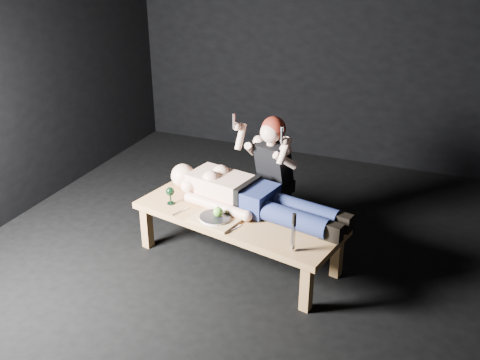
{
  "coord_description": "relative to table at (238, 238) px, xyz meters",
  "views": [
    {
      "loc": [
        1.38,
        -3.77,
        2.64
      ],
      "look_at": [
        -0.15,
        -0.04,
        0.75
      ],
      "focal_mm": 40.52,
      "sensor_mm": 36.0,
      "label": 1
    }
  ],
  "objects": [
    {
      "name": "kneeling_woman",
      "position": [
        0.15,
        0.59,
        0.38
      ],
      "size": [
        0.85,
        0.89,
        1.2
      ],
      "primitive_type": null,
      "rotation": [
        0.0,
        0.0,
        -0.34
      ],
      "color": "black",
      "rests_on": "ground"
    },
    {
      "name": "knife_flat",
      "position": [
        0.06,
        -0.24,
        0.23
      ],
      "size": [
        0.08,
        0.18,
        0.01
      ],
      "primitive_type": "cube",
      "rotation": [
        0.0,
        0.0,
        -0.37
      ],
      "color": "#B2B2B7",
      "rests_on": "table"
    },
    {
      "name": "fork_flat",
      "position": [
        -0.47,
        -0.14,
        0.23
      ],
      "size": [
        0.08,
        0.18,
        0.01
      ],
      "primitive_type": "cube",
      "rotation": [
        0.0,
        0.0,
        -0.34
      ],
      "color": "#B2B2B7",
      "rests_on": "table"
    },
    {
      "name": "serving_tray",
      "position": [
        -0.13,
        -0.17,
        0.24
      ],
      "size": [
        0.43,
        0.35,
        0.02
      ],
      "primitive_type": "cube",
      "rotation": [
        0.0,
        0.0,
        -0.21
      ],
      "color": "#A78554",
      "rests_on": "table"
    },
    {
      "name": "ground",
      "position": [
        0.15,
        0.09,
        -0.23
      ],
      "size": [
        5.0,
        5.0,
        0.0
      ],
      "primitive_type": "plane",
      "color": "black",
      "rests_on": "ground"
    },
    {
      "name": "apple",
      "position": [
        -0.11,
        -0.16,
        0.31
      ],
      "size": [
        0.08,
        0.08,
        0.08
      ],
      "primitive_type": "sphere",
      "color": "green",
      "rests_on": "plate"
    },
    {
      "name": "lying_man",
      "position": [
        0.09,
        0.14,
        0.37
      ],
      "size": [
        2.0,
        0.96,
        0.28
      ],
      "primitive_type": null,
      "rotation": [
        0.0,
        0.0,
        -0.2
      ],
      "color": "beige",
      "rests_on": "table"
    },
    {
      "name": "table",
      "position": [
        0.0,
        0.0,
        0.0
      ],
      "size": [
        1.88,
        1.01,
        0.45
      ],
      "primitive_type": "cube",
      "rotation": [
        0.0,
        0.0,
        -0.2
      ],
      "color": "#A86D3C",
      "rests_on": "ground"
    },
    {
      "name": "plate",
      "position": [
        -0.13,
        -0.17,
        0.26
      ],
      "size": [
        0.3,
        0.3,
        0.02
      ],
      "primitive_type": "cylinder",
      "rotation": [
        0.0,
        0.0,
        -0.21
      ],
      "color": "white",
      "rests_on": "serving_tray"
    },
    {
      "name": "back_wall",
      "position": [
        0.15,
        2.59,
        1.27
      ],
      "size": [
        5.0,
        0.0,
        5.0
      ],
      "primitive_type": "plane",
      "rotation": [
        1.57,
        0.0,
        0.0
      ],
      "color": "black",
      "rests_on": "ground"
    },
    {
      "name": "spoon_flat",
      "position": [
        0.0,
        -0.09,
        0.23
      ],
      "size": [
        0.11,
        0.17,
        0.01
      ],
      "primitive_type": "cube",
      "rotation": [
        0.0,
        0.0,
        0.53
      ],
      "color": "#B2B2B7",
      "rests_on": "table"
    },
    {
      "name": "carving_knife",
      "position": [
        0.59,
        -0.36,
        0.38
      ],
      "size": [
        0.05,
        0.05,
        0.31
      ],
      "primitive_type": null,
      "rotation": [
        0.0,
        0.0,
        -0.2
      ],
      "color": "#B2B2B7",
      "rests_on": "table"
    },
    {
      "name": "goblet",
      "position": [
        -0.62,
        -0.04,
        0.3
      ],
      "size": [
        0.09,
        0.09,
        0.16
      ],
      "primitive_type": null,
      "rotation": [
        0.0,
        0.0,
        -0.2
      ],
      "color": "black",
      "rests_on": "table"
    }
  ]
}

